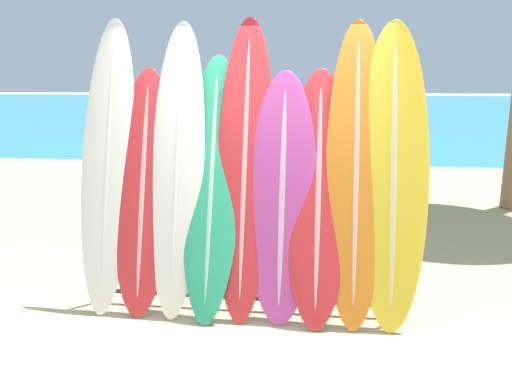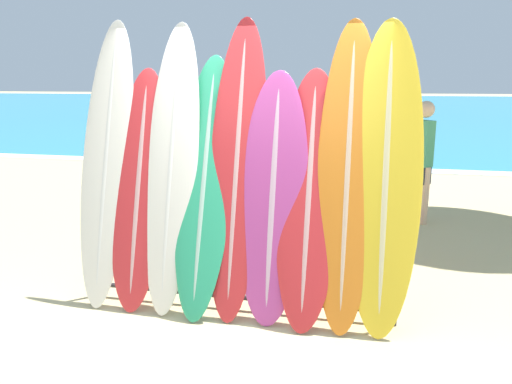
{
  "view_description": "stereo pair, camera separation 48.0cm",
  "coord_description": "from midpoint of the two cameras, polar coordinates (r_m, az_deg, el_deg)",
  "views": [
    {
      "loc": [
        0.61,
        -3.76,
        2.03
      ],
      "look_at": [
        -0.0,
        1.16,
        0.92
      ],
      "focal_mm": 35.0,
      "sensor_mm": 36.0,
      "label": 1
    },
    {
      "loc": [
        1.08,
        -3.68,
        2.03
      ],
      "look_at": [
        -0.0,
        1.16,
        0.92
      ],
      "focal_mm": 35.0,
      "sensor_mm": 36.0,
      "label": 2
    }
  ],
  "objects": [
    {
      "name": "surfboard_slot_8",
      "position": [
        4.24,
        17.75,
        1.78
      ],
      "size": [
        0.59,
        0.81,
        2.55
      ],
      "color": "yellow",
      "rests_on": "ground_plane"
    },
    {
      "name": "surfboard_slot_1",
      "position": [
        4.56,
        -10.3,
        0.39
      ],
      "size": [
        0.53,
        0.69,
        2.15
      ],
      "color": "red",
      "rests_on": "ground_plane"
    },
    {
      "name": "ocean_water",
      "position": [
        41.17,
        11.6,
        9.56
      ],
      "size": [
        120.0,
        60.0,
        0.01
      ],
      "color": "teal",
      "rests_on": "ground_plane"
    },
    {
      "name": "person_mid_beach",
      "position": [
        7.57,
        20.27,
        3.71
      ],
      "size": [
        0.29,
        0.3,
        1.75
      ],
      "rotation": [
        0.0,
        0.0,
        5.41
      ],
      "color": "beige",
      "rests_on": "ground_plane"
    },
    {
      "name": "surfboard_slot_2",
      "position": [
        4.46,
        -6.58,
        2.9
      ],
      "size": [
        0.48,
        0.81,
        2.56
      ],
      "color": "silver",
      "rests_on": "ground_plane"
    },
    {
      "name": "surfboard_slot_4",
      "position": [
        4.32,
        1.0,
        2.88
      ],
      "size": [
        0.5,
        0.83,
        2.59
      ],
      "color": "red",
      "rests_on": "ground_plane"
    },
    {
      "name": "person_far_left",
      "position": [
        6.28,
        5.91,
        2.41
      ],
      "size": [
        0.29,
        0.25,
        1.68
      ],
      "rotation": [
        0.0,
        0.0,
        5.84
      ],
      "color": "#846047",
      "rests_on": "ground_plane"
    },
    {
      "name": "surfboard_slot_3",
      "position": [
        4.38,
        -2.78,
        0.86
      ],
      "size": [
        0.51,
        0.88,
        2.27
      ],
      "color": "#289E70",
      "rests_on": "ground_plane"
    },
    {
      "name": "surfboard_slot_5",
      "position": [
        4.24,
        5.2,
        -0.57
      ],
      "size": [
        0.59,
        0.66,
        2.12
      ],
      "color": "#B23D8E",
      "rests_on": "ground_plane"
    },
    {
      "name": "surfboard_rack",
      "position": [
        4.44,
        0.84,
        -7.68
      ],
      "size": [
        2.8,
        0.04,
        0.9
      ],
      "color": "#28282D",
      "rests_on": "ground_plane"
    },
    {
      "name": "person_near_water",
      "position": [
        10.01,
        -6.99,
        5.8
      ],
      "size": [
        0.27,
        0.24,
        1.56
      ],
      "rotation": [
        0.0,
        0.0,
        2.57
      ],
      "color": "beige",
      "rests_on": "ground_plane"
    },
    {
      "name": "surfboard_slot_6",
      "position": [
        4.22,
        9.32,
        -0.59
      ],
      "size": [
        0.55,
        0.81,
        2.15
      ],
      "color": "red",
      "rests_on": "ground_plane"
    },
    {
      "name": "surfboard_slot_0",
      "position": [
        4.72,
        -13.92,
        3.35
      ],
      "size": [
        0.49,
        0.8,
        2.59
      ],
      "color": "silver",
      "rests_on": "ground_plane"
    },
    {
      "name": "surfboard_slot_7",
      "position": [
        4.22,
        13.65,
        2.06
      ],
      "size": [
        0.51,
        0.85,
        2.56
      ],
      "color": "orange",
      "rests_on": "ground_plane"
    },
    {
      "name": "ground_plane",
      "position": [
        4.32,
        -0.16,
        -15.35
      ],
      "size": [
        160.0,
        160.0,
        0.0
      ],
      "primitive_type": "plane",
      "color": "tan"
    }
  ]
}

